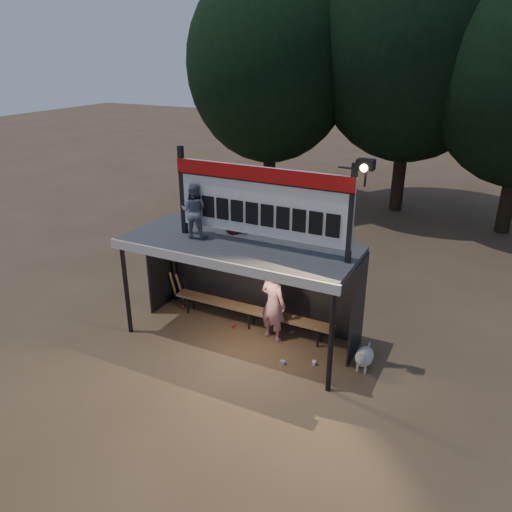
% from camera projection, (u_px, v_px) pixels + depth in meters
% --- Properties ---
extents(ground, '(80.00, 80.00, 0.00)m').
position_uv_depth(ground, '(240.00, 338.00, 11.33)').
color(ground, brown).
rests_on(ground, ground).
extents(player, '(0.72, 0.57, 1.76)m').
position_uv_depth(player, '(273.00, 304.00, 10.96)').
color(player, silver).
rests_on(player, ground).
extents(child_a, '(0.66, 0.56, 1.19)m').
position_uv_depth(child_a, '(194.00, 211.00, 10.50)').
color(child_a, slate).
rests_on(child_a, dugout_shelter).
extents(child_b, '(0.59, 0.56, 1.01)m').
position_uv_depth(child_b, '(233.00, 210.00, 10.82)').
color(child_b, '#A7191A').
rests_on(child_b, dugout_shelter).
extents(dugout_shelter, '(5.10, 2.08, 2.32)m').
position_uv_depth(dugout_shelter, '(245.00, 259.00, 10.82)').
color(dugout_shelter, '#3A393C').
rests_on(dugout_shelter, ground).
extents(scoreboard_assembly, '(4.10, 0.27, 1.99)m').
position_uv_depth(scoreboard_assembly, '(263.00, 200.00, 9.81)').
color(scoreboard_assembly, black).
rests_on(scoreboard_assembly, dugout_shelter).
extents(bench, '(4.00, 0.35, 0.48)m').
position_uv_depth(bench, '(251.00, 310.00, 11.61)').
color(bench, brown).
rests_on(bench, ground).
extents(tree_left, '(6.46, 6.46, 9.27)m').
position_uv_depth(tree_left, '(270.00, 64.00, 19.12)').
color(tree_left, black).
rests_on(tree_left, ground).
extents(tree_mid, '(7.22, 7.22, 10.36)m').
position_uv_depth(tree_mid, '(413.00, 46.00, 18.03)').
color(tree_mid, '#301D15').
rests_on(tree_mid, ground).
extents(dog, '(0.36, 0.81, 0.49)m').
position_uv_depth(dog, '(364.00, 357.00, 10.12)').
color(dog, silver).
rests_on(dog, ground).
extents(bats, '(0.48, 0.33, 0.84)m').
position_uv_depth(bats, '(180.00, 287.00, 12.75)').
color(bats, '#A27A4B').
rests_on(bats, ground).
extents(litter, '(3.96, 1.31, 0.08)m').
position_uv_depth(litter, '(258.00, 336.00, 11.30)').
color(litter, red).
rests_on(litter, ground).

